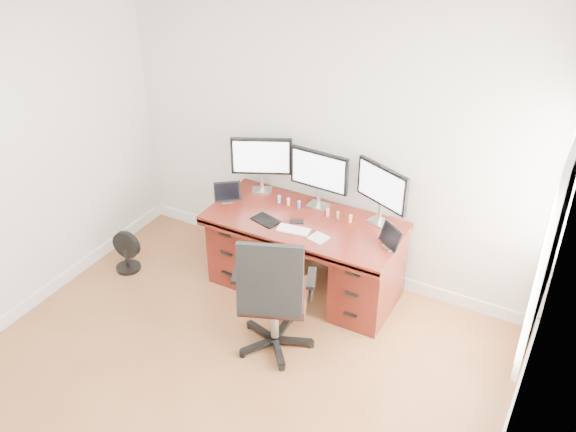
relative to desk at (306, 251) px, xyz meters
The scene contains 21 objects.
ground 1.87m from the desk, 90.00° to the right, with size 4.50×4.50×0.00m, color brown.
back_wall 1.04m from the desk, 90.00° to the left, with size 4.00×0.10×2.70m, color silver.
right_wall 2.80m from the desk, 40.79° to the right, with size 0.10×4.50×2.70m.
desk is the anchor object (origin of this frame).
office_chair 0.86m from the desk, 80.03° to the right, with size 0.77×0.77×1.12m.
floor_fan 1.73m from the desk, 161.26° to the right, with size 0.28×0.24×0.41m.
monitor_left 0.93m from the desk, 157.67° to the left, with size 0.51×0.27×0.53m.
monitor_center 0.72m from the desk, 90.02° to the left, with size 0.55×0.15×0.53m.
monitor_right 0.93m from the desk, 22.32° to the left, with size 0.52×0.26×0.53m.
tablet_left 0.88m from the desk, behind, with size 0.23×0.20×0.19m.
tablet_right 0.90m from the desk, ahead, with size 0.23×0.20×0.19m.
keyboard 0.42m from the desk, 90.84° to the right, with size 0.27×0.12×0.01m, color white.
trackpad 0.48m from the desk, 45.24° to the right, with size 0.14×0.14×0.01m, color #B9BCC1.
drawing_tablet 0.50m from the desk, 144.87° to the right, with size 0.24×0.15×0.01m, color black.
phone 0.37m from the desk, 114.02° to the right, with size 0.12×0.06×0.01m, color black.
figurine_blue 0.53m from the desk, 160.27° to the left, with size 0.03×0.03×0.08m.
figurine_yellow 0.47m from the desk, 153.38° to the left, with size 0.03×0.03×0.08m.
figurine_purple 0.43m from the desk, 137.94° to the left, with size 0.03×0.03×0.08m.
figurine_pink 0.44m from the desk, 38.92° to the left, with size 0.03×0.03×0.08m.
figurine_brown 0.48m from the desk, 26.09° to the left, with size 0.03×0.03×0.08m.
figurine_orange 0.55m from the desk, 18.18° to the left, with size 0.03×0.03×0.08m.
Camera 1 is at (2.09, -2.39, 3.66)m, focal length 40.00 mm.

